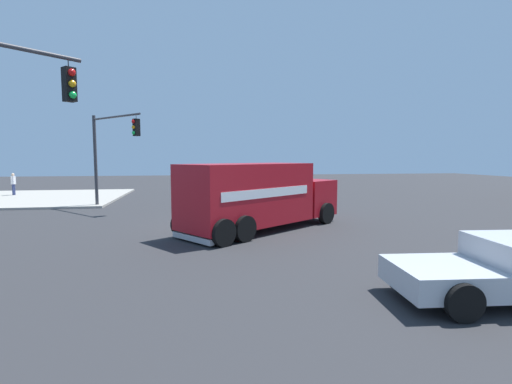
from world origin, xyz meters
name	(u,v)px	position (x,y,z in m)	size (l,w,h in m)	color
ground_plane	(224,225)	(0.00, 0.00, 0.00)	(100.00, 100.00, 0.00)	#2B2B2D
sidewalk_corner_near	(35,198)	(-13.44, -13.44, 0.07)	(12.74, 12.74, 0.14)	#9E998E
delivery_truck	(259,196)	(1.34, 1.42, 1.51)	(6.80, 7.94, 2.90)	#AD141E
traffic_light_secondary	(109,145)	(-6.69, -6.46, 3.92)	(3.85, 3.45, 5.65)	#38383D
pickup_silver	(512,268)	(10.20, 5.59, 0.73)	(2.61, 5.35, 1.38)	#B7BABF
pedestrian_near_corner	(13,182)	(-15.45, -15.75, 1.15)	(0.53, 0.24, 1.76)	navy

